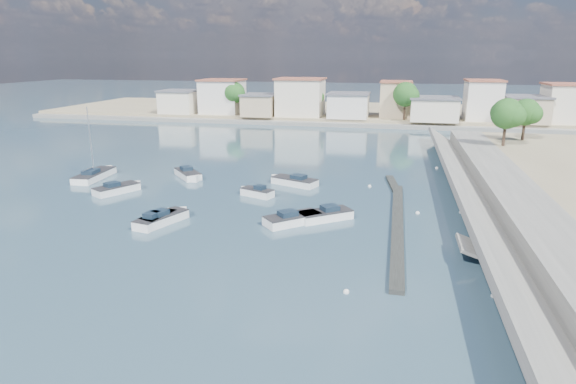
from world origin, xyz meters
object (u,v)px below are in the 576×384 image
object	(u,v)px
motorboat_g	(189,175)
sailboat	(96,175)
motorboat_a	(157,220)
motorboat_f	(256,193)
motorboat_c	(293,181)
motorboat_h	(295,219)
motorboat_e	(119,189)
motorboat_b	(166,218)
motorboat_d	(322,216)

from	to	relation	value
motorboat_g	sailboat	bearing A→B (deg)	-166.75
motorboat_a	motorboat_f	distance (m)	12.16
motorboat_a	motorboat_c	size ratio (longest dim) A/B	0.84
motorboat_h	motorboat_c	bearing A→B (deg)	103.12
motorboat_f	motorboat_g	size ratio (longest dim) A/B	0.80
motorboat_e	motorboat_f	world-z (taller)	same
motorboat_f	motorboat_b	bearing A→B (deg)	-119.85
sailboat	motorboat_d	bearing A→B (deg)	-17.69
motorboat_a	sailboat	distance (m)	20.61
motorboat_c	motorboat_e	xyz separation A→B (m)	(-18.16, -7.42, -0.00)
motorboat_a	motorboat_g	world-z (taller)	same
motorboat_d	motorboat_g	bearing A→B (deg)	146.92
motorboat_a	motorboat_c	world-z (taller)	same
motorboat_a	motorboat_b	size ratio (longest dim) A/B	1.00
motorboat_b	motorboat_g	size ratio (longest dim) A/B	0.99
motorboat_b	motorboat_e	size ratio (longest dim) A/B	0.95
motorboat_c	motorboat_f	world-z (taller)	same
motorboat_d	motorboat_g	xyz separation A→B (m)	(-18.60, 12.12, 0.00)
motorboat_b	sailboat	world-z (taller)	sailboat
motorboat_e	motorboat_g	world-z (taller)	same
sailboat	motorboat_h	bearing A→B (deg)	-21.59
motorboat_h	motorboat_b	bearing A→B (deg)	-169.16
motorboat_c	motorboat_e	distance (m)	19.61
motorboat_b	motorboat_f	size ratio (longest dim) A/B	1.24
motorboat_a	motorboat_g	distance (m)	16.90
motorboat_c	motorboat_h	distance (m)	13.49
motorboat_a	motorboat_e	size ratio (longest dim) A/B	0.96
motorboat_c	sailboat	xyz separation A→B (m)	(-24.46, -2.25, 0.03)
motorboat_f	motorboat_c	bearing A→B (deg)	62.52
motorboat_d	motorboat_e	world-z (taller)	same
motorboat_c	motorboat_f	bearing A→B (deg)	-117.48
motorboat_e	motorboat_f	size ratio (longest dim) A/B	1.30
motorboat_c	motorboat_d	bearing A→B (deg)	-65.68
motorboat_e	motorboat_h	distance (m)	21.97
motorboat_d	sailboat	bearing A→B (deg)	162.31
motorboat_b	motorboat_c	xyz separation A→B (m)	(8.51, 15.36, 0.00)
motorboat_d	motorboat_g	distance (m)	22.20
motorboat_e	sailboat	xyz separation A→B (m)	(-6.30, 5.17, 0.03)
motorboat_a	sailboat	world-z (taller)	sailboat
motorboat_g	motorboat_h	bearing A→B (deg)	-39.57
motorboat_g	sailboat	xyz separation A→B (m)	(-11.16, -2.63, 0.03)
motorboat_e	sailboat	world-z (taller)	sailboat
motorboat_h	motorboat_d	bearing A→B (deg)	31.98
motorboat_b	sailboat	distance (m)	20.64
motorboat_h	sailboat	distance (m)	29.60
motorboat_a	motorboat_f	xyz separation A→B (m)	(6.22, 10.45, -0.00)
motorboat_c	sailboat	distance (m)	24.56
motorboat_e	motorboat_h	world-z (taller)	same
motorboat_g	sailboat	distance (m)	11.47
motorboat_a	motorboat_b	distance (m)	0.87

